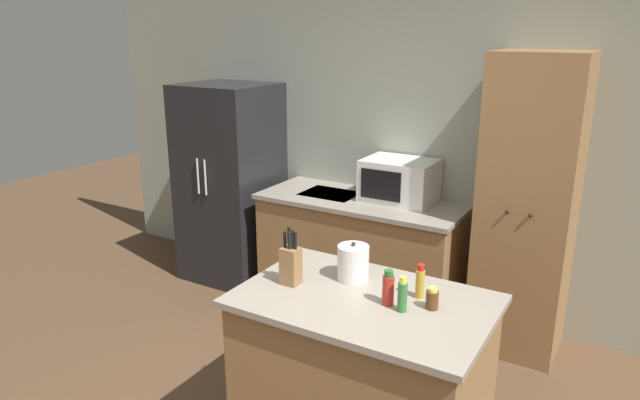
{
  "coord_description": "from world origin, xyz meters",
  "views": [
    {
      "loc": [
        1.11,
        -1.82,
        2.18
      ],
      "look_at": [
        -0.81,
        1.4,
        1.05
      ],
      "focal_mm": 32.0,
      "sensor_mm": 36.0,
      "label": 1
    }
  ],
  "objects_px": {
    "spice_bottle_green_herb": "(420,282)",
    "pantry_cabinet": "(528,208)",
    "knife_block": "(291,264)",
    "refrigerator": "(230,183)",
    "spice_bottle_tall_dark": "(402,295)",
    "spice_bottle_amber_oil": "(432,299)",
    "kettle": "(353,263)",
    "microwave": "(399,180)",
    "spice_bottle_short_red": "(388,289)",
    "fire_extinguisher": "(192,241)"
  },
  "relations": [
    {
      "from": "spice_bottle_tall_dark",
      "to": "spice_bottle_green_herb",
      "type": "bearing_deg",
      "value": 84.05
    },
    {
      "from": "refrigerator",
      "to": "pantry_cabinet",
      "type": "height_order",
      "value": "pantry_cabinet"
    },
    {
      "from": "microwave",
      "to": "spice_bottle_green_herb",
      "type": "relative_size",
      "value": 3.04
    },
    {
      "from": "microwave",
      "to": "spice_bottle_green_herb",
      "type": "distance_m",
      "value": 1.64
    },
    {
      "from": "kettle",
      "to": "fire_extinguisher",
      "type": "xyz_separation_m",
      "value": [
        -2.48,
        1.37,
        -0.82
      ]
    },
    {
      "from": "pantry_cabinet",
      "to": "spice_bottle_tall_dark",
      "type": "distance_m",
      "value": 1.6
    },
    {
      "from": "spice_bottle_tall_dark",
      "to": "fire_extinguisher",
      "type": "bearing_deg",
      "value": 151.06
    },
    {
      "from": "microwave",
      "to": "kettle",
      "type": "relative_size",
      "value": 2.52
    },
    {
      "from": "spice_bottle_tall_dark",
      "to": "kettle",
      "type": "bearing_deg",
      "value": 151.4
    },
    {
      "from": "refrigerator",
      "to": "knife_block",
      "type": "height_order",
      "value": "refrigerator"
    },
    {
      "from": "refrigerator",
      "to": "pantry_cabinet",
      "type": "distance_m",
      "value": 2.51
    },
    {
      "from": "refrigerator",
      "to": "spice_bottle_amber_oil",
      "type": "distance_m",
      "value": 2.77
    },
    {
      "from": "refrigerator",
      "to": "knife_block",
      "type": "bearing_deg",
      "value": -42.67
    },
    {
      "from": "pantry_cabinet",
      "to": "kettle",
      "type": "height_order",
      "value": "pantry_cabinet"
    },
    {
      "from": "spice_bottle_tall_dark",
      "to": "spice_bottle_green_herb",
      "type": "height_order",
      "value": "same"
    },
    {
      "from": "knife_block",
      "to": "spice_bottle_green_herb",
      "type": "relative_size",
      "value": 1.75
    },
    {
      "from": "knife_block",
      "to": "spice_bottle_tall_dark",
      "type": "height_order",
      "value": "knife_block"
    },
    {
      "from": "microwave",
      "to": "spice_bottle_amber_oil",
      "type": "height_order",
      "value": "microwave"
    },
    {
      "from": "kettle",
      "to": "spice_bottle_short_red",
      "type": "bearing_deg",
      "value": -31.3
    },
    {
      "from": "spice_bottle_green_herb",
      "to": "kettle",
      "type": "xyz_separation_m",
      "value": [
        -0.38,
        0.02,
        0.01
      ]
    },
    {
      "from": "spice_bottle_tall_dark",
      "to": "refrigerator",
      "type": "bearing_deg",
      "value": 146.33
    },
    {
      "from": "kettle",
      "to": "microwave",
      "type": "bearing_deg",
      "value": 104.01
    },
    {
      "from": "spice_bottle_tall_dark",
      "to": "fire_extinguisher",
      "type": "relative_size",
      "value": 0.41
    },
    {
      "from": "refrigerator",
      "to": "microwave",
      "type": "distance_m",
      "value": 1.57
    },
    {
      "from": "microwave",
      "to": "spice_bottle_green_herb",
      "type": "height_order",
      "value": "microwave"
    },
    {
      "from": "spice_bottle_short_red",
      "to": "fire_extinguisher",
      "type": "distance_m",
      "value": 3.26
    },
    {
      "from": "fire_extinguisher",
      "to": "microwave",
      "type": "bearing_deg",
      "value": 1.91
    },
    {
      "from": "kettle",
      "to": "fire_extinguisher",
      "type": "bearing_deg",
      "value": 151.02
    },
    {
      "from": "spice_bottle_amber_oil",
      "to": "pantry_cabinet",
      "type": "bearing_deg",
      "value": 85.31
    },
    {
      "from": "spice_bottle_green_herb",
      "to": "fire_extinguisher",
      "type": "bearing_deg",
      "value": 154.0
    },
    {
      "from": "spice_bottle_short_red",
      "to": "spice_bottle_green_herb",
      "type": "height_order",
      "value": "spice_bottle_short_red"
    },
    {
      "from": "spice_bottle_green_herb",
      "to": "pantry_cabinet",
      "type": "bearing_deg",
      "value": 81.32
    },
    {
      "from": "spice_bottle_amber_oil",
      "to": "knife_block",
      "type": "bearing_deg",
      "value": -171.2
    },
    {
      "from": "spice_bottle_short_red",
      "to": "spice_bottle_amber_oil",
      "type": "distance_m",
      "value": 0.21
    },
    {
      "from": "pantry_cabinet",
      "to": "spice_bottle_short_red",
      "type": "bearing_deg",
      "value": -101.58
    },
    {
      "from": "spice_bottle_short_red",
      "to": "kettle",
      "type": "height_order",
      "value": "kettle"
    },
    {
      "from": "refrigerator",
      "to": "fire_extinguisher",
      "type": "relative_size",
      "value": 4.02
    },
    {
      "from": "microwave",
      "to": "spice_bottle_short_red",
      "type": "height_order",
      "value": "microwave"
    },
    {
      "from": "spice_bottle_amber_oil",
      "to": "kettle",
      "type": "distance_m",
      "value": 0.49
    },
    {
      "from": "refrigerator",
      "to": "spice_bottle_tall_dark",
      "type": "distance_m",
      "value": 2.73
    },
    {
      "from": "pantry_cabinet",
      "to": "spice_bottle_short_red",
      "type": "height_order",
      "value": "pantry_cabinet"
    },
    {
      "from": "microwave",
      "to": "fire_extinguisher",
      "type": "bearing_deg",
      "value": -178.09
    },
    {
      "from": "spice_bottle_amber_oil",
      "to": "spice_bottle_green_herb",
      "type": "height_order",
      "value": "spice_bottle_green_herb"
    },
    {
      "from": "microwave",
      "to": "spice_bottle_amber_oil",
      "type": "xyz_separation_m",
      "value": [
        0.83,
        -1.54,
        -0.11
      ]
    },
    {
      "from": "pantry_cabinet",
      "to": "microwave",
      "type": "bearing_deg",
      "value": 176.81
    },
    {
      "from": "pantry_cabinet",
      "to": "spice_bottle_tall_dark",
      "type": "height_order",
      "value": "pantry_cabinet"
    },
    {
      "from": "spice_bottle_green_herb",
      "to": "knife_block",
      "type": "bearing_deg",
      "value": -163.08
    },
    {
      "from": "pantry_cabinet",
      "to": "microwave",
      "type": "relative_size",
      "value": 3.86
    },
    {
      "from": "spice_bottle_short_red",
      "to": "pantry_cabinet",
      "type": "bearing_deg",
      "value": 78.42
    },
    {
      "from": "kettle",
      "to": "refrigerator",
      "type": "bearing_deg",
      "value": 145.43
    }
  ]
}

